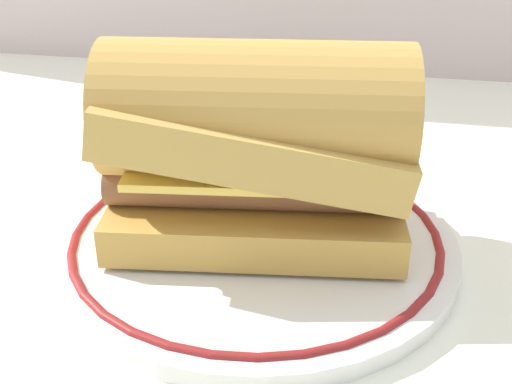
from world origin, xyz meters
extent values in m
plane|color=white|center=(0.00, 0.00, 0.00)|extent=(1.50, 1.50, 0.00)
cylinder|color=white|center=(-0.01, -0.01, 0.01)|extent=(0.27, 0.27, 0.01)
torus|color=maroon|center=(-0.01, -0.01, 0.01)|extent=(0.25, 0.25, 0.01)
cube|color=gold|center=(-0.01, -0.01, 0.03)|extent=(0.20, 0.12, 0.03)
cylinder|color=brown|center=(-0.01, -0.02, 0.05)|extent=(0.19, 0.05, 0.03)
cylinder|color=brown|center=(-0.01, 0.00, 0.05)|extent=(0.19, 0.05, 0.03)
cube|color=#EFC64C|center=(-0.01, -0.01, 0.07)|extent=(0.17, 0.11, 0.01)
cube|color=tan|center=(-0.01, -0.01, 0.09)|extent=(0.20, 0.12, 0.06)
cylinder|color=tan|center=(-0.01, -0.01, 0.10)|extent=(0.20, 0.11, 0.09)
camera|label=1|loc=(0.06, -0.39, 0.25)|focal=46.43mm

